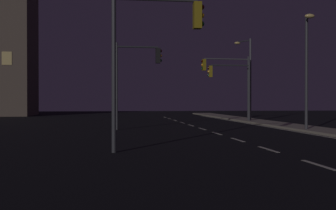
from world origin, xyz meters
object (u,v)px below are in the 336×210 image
traffic_light_far_center (231,80)px  street_lamp_far_end (307,60)px  street_lamp_median (248,71)px  traffic_light_far_left (152,41)px  traffic_light_overhead_east (228,75)px  traffic_light_near_right (136,70)px

traffic_light_far_center → street_lamp_far_end: (1.43, -11.41, 0.59)m
street_lamp_median → traffic_light_far_left: bearing=-115.5°
street_lamp_far_end → street_lamp_median: bearing=87.3°
traffic_light_overhead_east → street_lamp_median: street_lamp_median is taller
traffic_light_far_left → street_lamp_median: street_lamp_median is taller
traffic_light_near_right → traffic_light_far_left: bearing=-90.4°
traffic_light_far_center → street_lamp_median: street_lamp_median is taller
traffic_light_far_left → street_lamp_far_end: street_lamp_far_end is taller
traffic_light_far_center → traffic_light_near_right: size_ratio=0.90×
traffic_light_overhead_east → traffic_light_near_right: traffic_light_overhead_east is taller
traffic_light_far_center → street_lamp_far_end: bearing=-82.9°
traffic_light_near_right → street_lamp_far_end: (9.79, -3.16, 0.40)m
traffic_light_far_center → traffic_light_near_right: bearing=-135.4°
traffic_light_near_right → street_lamp_far_end: bearing=-17.9°
traffic_light_far_left → traffic_light_near_right: 12.05m
traffic_light_far_center → traffic_light_far_left: 21.99m
traffic_light_far_left → street_lamp_far_end: 13.29m
traffic_light_far_left → street_lamp_far_end: size_ratio=0.86×
traffic_light_far_left → street_lamp_median: bearing=64.5°
street_lamp_median → traffic_light_overhead_east: bearing=-150.4°
traffic_light_far_center → street_lamp_far_end: size_ratio=0.74×
traffic_light_far_center → traffic_light_far_left: (-8.46, -20.30, 0.35)m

